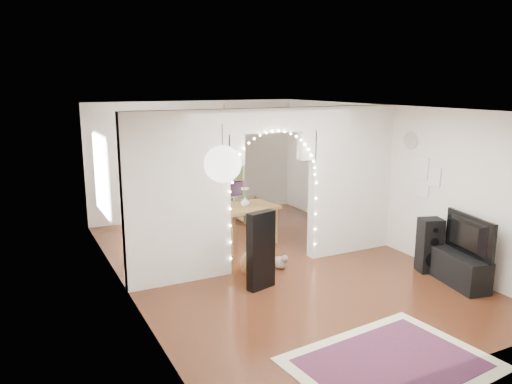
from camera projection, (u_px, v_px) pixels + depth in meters
name	position (u px, v px, depth m)	size (l,w,h in m)	color
floor	(271.00, 264.00, 8.70)	(7.50, 7.50, 0.00)	black
ceiling	(272.00, 108.00, 8.13)	(5.00, 7.50, 0.02)	white
wall_back	(195.00, 159.00, 11.68)	(5.00, 0.02, 2.70)	silver
wall_front	(445.00, 256.00, 5.14)	(5.00, 0.02, 2.70)	silver
wall_left	(122.00, 204.00, 7.31)	(0.02, 7.50, 2.70)	silver
wall_right	(386.00, 176.00, 9.51)	(0.02, 7.50, 2.70)	silver
divider_wall	(272.00, 184.00, 8.40)	(5.00, 0.20, 2.70)	silver
fairy_lights	(275.00, 178.00, 8.26)	(1.64, 0.04, 1.60)	#FFEABF
window	(101.00, 175.00, 8.86)	(0.04, 1.20, 1.40)	white
wall_clock	(411.00, 140.00, 8.82)	(0.31, 0.31, 0.03)	white
picture_frames	(425.00, 177.00, 8.60)	(0.02, 0.50, 0.70)	white
paper_lantern	(223.00, 164.00, 5.29)	(0.40, 0.40, 0.40)	white
ceiling_fan	(224.00, 119.00, 9.93)	(1.10, 1.10, 0.30)	#BB8A3E
area_rug	(392.00, 363.00, 5.60)	(2.19, 1.65, 0.02)	maroon
guitar_case	(261.00, 250.00, 7.57)	(0.46, 0.15, 1.21)	black
acoustic_guitar	(250.00, 252.00, 8.17)	(0.37, 0.21, 0.87)	#B08B46
tabby_cat	(280.00, 262.00, 8.46)	(0.24, 0.46, 0.30)	brown
floor_speaker	(430.00, 245.00, 8.28)	(0.43, 0.40, 0.91)	black
media_console	(460.00, 270.00, 7.76)	(0.40, 1.00, 0.50)	black
tv	(464.00, 235.00, 7.64)	(1.07, 0.14, 0.62)	black
bookcase	(210.00, 181.00, 11.68)	(1.66, 0.42, 1.70)	beige
dining_table	(245.00, 210.00, 9.68)	(1.30, 0.96, 0.76)	brown
flower_vase	(245.00, 202.00, 9.65)	(0.18, 0.18, 0.19)	silver
dining_chair_left	(178.00, 219.00, 10.73)	(0.49, 0.50, 0.46)	brown
dining_chair_right	(250.00, 210.00, 11.39)	(0.57, 0.58, 0.53)	brown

